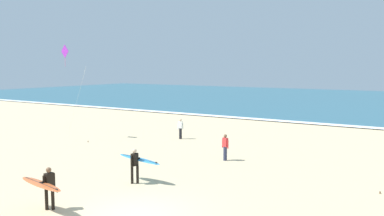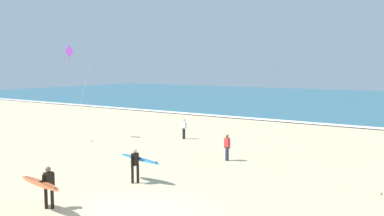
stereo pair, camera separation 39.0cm
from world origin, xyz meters
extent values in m
plane|color=#D1BA8E|center=(0.00, 0.00, 0.00)|extent=(160.00, 160.00, 0.00)
cube|color=#2D6075|center=(0.00, 57.70, 0.04)|extent=(160.00, 60.00, 0.08)
cube|color=white|center=(0.00, 28.00, 0.09)|extent=(160.00, 1.37, 0.01)
cylinder|color=black|center=(-2.86, 3.17, 0.44)|extent=(0.13, 0.13, 0.88)
cylinder|color=black|center=(-2.65, 3.33, 0.44)|extent=(0.13, 0.13, 0.88)
cube|color=black|center=(-2.76, 3.25, 1.18)|extent=(0.20, 0.34, 0.60)
cube|color=blue|center=(-2.86, 3.25, 1.22)|extent=(0.01, 0.20, 0.32)
sphere|color=beige|center=(-2.76, 3.25, 1.60)|extent=(0.21, 0.21, 0.21)
cylinder|color=black|center=(-2.76, 3.02, 1.14)|extent=(0.09, 0.09, 0.56)
cylinder|color=black|center=(-2.76, 3.48, 1.29)|extent=(0.09, 0.09, 0.26)
cylinder|color=black|center=(-2.82, 3.57, 1.16)|extent=(0.25, 0.08, 0.14)
ellipsoid|color=#3399D8|center=(-2.76, 3.61, 1.12)|extent=(2.45, 0.51, 0.29)
cube|color=#333333|center=(-2.76, 3.61, 1.16)|extent=(2.15, 0.04, 0.20)
cube|color=#262628|center=(-1.73, 3.62, 1.05)|extent=(0.12, 0.01, 0.14)
cylinder|color=black|center=(-3.36, -1.35, 0.44)|extent=(0.13, 0.13, 0.88)
cylinder|color=black|center=(-3.18, -1.20, 0.44)|extent=(0.13, 0.13, 0.88)
cube|color=black|center=(-3.27, -1.27, 1.18)|extent=(0.22, 0.35, 0.60)
cube|color=yellow|center=(-3.37, -1.27, 1.22)|extent=(0.02, 0.20, 0.32)
sphere|color=brown|center=(-3.27, -1.27, 1.60)|extent=(0.21, 0.21, 0.21)
cylinder|color=black|center=(-3.28, -1.50, 1.29)|extent=(0.09, 0.09, 0.26)
cylinder|color=black|center=(-3.35, -1.59, 1.16)|extent=(0.26, 0.09, 0.14)
cylinder|color=black|center=(-3.26, -1.04, 1.14)|extent=(0.09, 0.09, 0.56)
ellipsoid|color=orange|center=(-3.29, -1.63, 1.12)|extent=(2.36, 0.64, 0.24)
cube|color=#333333|center=(-3.29, -1.63, 1.16)|extent=(2.05, 0.13, 0.16)
cube|color=#262628|center=(-2.31, -1.68, 1.05)|extent=(0.12, 0.02, 0.14)
cylinder|color=brown|center=(7.47, 7.87, 0.05)|extent=(0.06, 0.06, 0.10)
cube|color=purple|center=(-15.44, 9.98, 6.80)|extent=(1.01, 0.19, 1.01)
cylinder|color=pink|center=(-15.44, 9.98, 5.96)|extent=(0.02, 0.02, 0.66)
cylinder|color=silver|center=(-14.04, 9.75, 2.86)|extent=(2.80, 0.47, 5.53)
cylinder|color=brown|center=(-12.65, 9.52, 0.05)|extent=(0.06, 0.06, 0.10)
cylinder|color=#2D334C|center=(-1.29, 9.81, 0.42)|extent=(0.22, 0.22, 0.84)
cube|color=red|center=(-1.29, 9.81, 1.11)|extent=(0.35, 0.25, 0.54)
sphere|color=brown|center=(-1.29, 9.81, 1.49)|extent=(0.20, 0.20, 0.20)
cylinder|color=red|center=(-1.49, 9.87, 1.01)|extent=(0.08, 0.08, 0.50)
cylinder|color=red|center=(-1.09, 9.76, 1.01)|extent=(0.08, 0.08, 0.50)
cylinder|color=black|center=(-7.58, 14.33, 0.42)|extent=(0.22, 0.22, 0.84)
cube|color=white|center=(-7.58, 14.33, 1.11)|extent=(0.34, 0.22, 0.54)
sphere|color=beige|center=(-7.58, 14.33, 1.49)|extent=(0.20, 0.20, 0.20)
cylinder|color=white|center=(-7.37, 14.36, 1.01)|extent=(0.08, 0.08, 0.50)
cylinder|color=white|center=(-7.79, 14.31, 1.01)|extent=(0.08, 0.08, 0.50)
camera|label=1|loc=(9.67, -11.21, 5.63)|focal=37.49mm
camera|label=2|loc=(9.99, -10.99, 5.63)|focal=37.49mm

